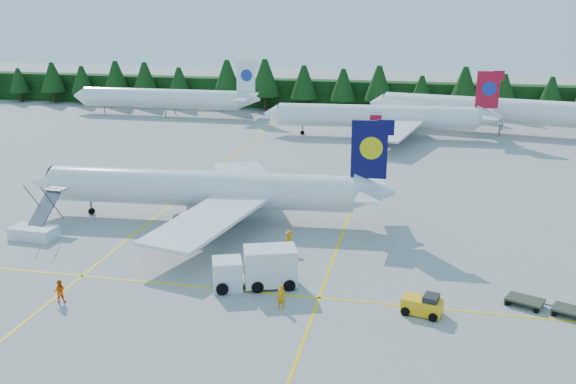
% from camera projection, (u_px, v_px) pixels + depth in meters
% --- Properties ---
extents(ground, '(320.00, 320.00, 0.00)m').
position_uv_depth(ground, '(263.00, 262.00, 56.25)').
color(ground, '#9D9D98').
rests_on(ground, ground).
extents(taxi_stripe_a, '(0.25, 120.00, 0.01)m').
position_uv_depth(taxi_stripe_a, '(190.00, 189.00, 77.73)').
color(taxi_stripe_a, yellow).
rests_on(taxi_stripe_a, ground).
extents(taxi_stripe_b, '(0.25, 120.00, 0.01)m').
position_uv_depth(taxi_stripe_b, '(355.00, 199.00, 73.82)').
color(taxi_stripe_b, yellow).
rests_on(taxi_stripe_b, ground).
extents(taxi_stripe_cross, '(80.00, 0.25, 0.01)m').
position_uv_depth(taxi_stripe_cross, '(244.00, 291.00, 50.62)').
color(taxi_stripe_cross, yellow).
rests_on(taxi_stripe_cross, ground).
extents(treeline_hedge, '(220.00, 4.00, 6.00)m').
position_uv_depth(treeline_hedge, '(358.00, 96.00, 132.24)').
color(treeline_hedge, black).
rests_on(treeline_hedge, ground).
extents(airliner_navy, '(37.51, 30.79, 10.90)m').
position_uv_depth(airliner_navy, '(194.00, 189.00, 66.31)').
color(airliner_navy, white).
rests_on(airliner_navy, ground).
extents(airliner_red, '(38.32, 31.46, 11.14)m').
position_uv_depth(airliner_red, '(372.00, 117.00, 106.60)').
color(airliner_red, white).
rests_on(airliner_red, ground).
extents(airliner_far_left, '(37.86, 3.99, 11.02)m').
position_uv_depth(airliner_far_left, '(156.00, 98.00, 126.31)').
color(airliner_far_left, white).
rests_on(airliner_far_left, ground).
extents(airliner_far_right, '(42.65, 11.34, 12.50)m').
position_uv_depth(airliner_far_right, '(482.00, 109.00, 110.59)').
color(airliner_far_right, white).
rests_on(airliner_far_right, ground).
extents(airstairs, '(4.46, 6.05, 3.90)m').
position_uv_depth(airstairs, '(35.00, 229.00, 61.93)').
color(airstairs, white).
rests_on(airstairs, ground).
extents(service_truck, '(7.07, 4.49, 3.21)m').
position_uv_depth(service_truck, '(255.00, 268.00, 51.03)').
color(service_truck, white).
rests_on(service_truck, ground).
extents(baggage_tug, '(3.14, 2.18, 1.52)m').
position_uv_depth(baggage_tug, '(423.00, 305.00, 46.70)').
color(baggage_tug, '#FEB00E').
rests_on(baggage_tug, ground).
extents(uld_pair, '(5.60, 2.40, 1.87)m').
position_uv_depth(uld_pair, '(210.00, 209.00, 66.28)').
color(uld_pair, '#313828').
rests_on(uld_pair, ground).
extents(crew_a, '(0.75, 0.56, 1.88)m').
position_uv_depth(crew_a, '(281.00, 297.00, 47.54)').
color(crew_a, orange).
rests_on(crew_a, ground).
extents(crew_b, '(1.06, 0.94, 1.82)m').
position_uv_depth(crew_b, '(60.00, 291.00, 48.52)').
color(crew_b, '#F95A05').
rests_on(crew_b, ground).
extents(crew_c, '(0.76, 0.94, 1.97)m').
position_uv_depth(crew_c, '(289.00, 241.00, 58.40)').
color(crew_c, orange).
rests_on(crew_c, ground).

